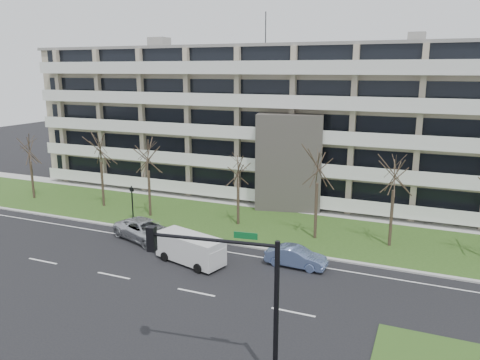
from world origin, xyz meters
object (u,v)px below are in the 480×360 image
at_px(silver_pickup, 146,230).
at_px(white_van, 191,247).
at_px(traffic_signal, 231,286).
at_px(pedestrian_signal, 132,199).
at_px(blue_sedan, 296,257).

distance_m(silver_pickup, white_van, 5.95).
distance_m(white_van, traffic_signal, 13.05).
xyz_separation_m(traffic_signal, pedestrian_signal, (-16.58, 16.19, -2.31)).
relative_size(blue_sedan, white_van, 0.77).
distance_m(silver_pickup, pedestrian_signal, 5.22).
xyz_separation_m(silver_pickup, pedestrian_signal, (-3.67, 3.50, 1.22)).
distance_m(blue_sedan, white_van, 7.15).
height_order(white_van, pedestrian_signal, pedestrian_signal).
bearing_deg(blue_sedan, pedestrian_signal, 78.99).
height_order(traffic_signal, pedestrian_signal, traffic_signal).
xyz_separation_m(silver_pickup, blue_sedan, (12.16, -0.30, -0.11)).
distance_m(silver_pickup, traffic_signal, 18.44).
xyz_separation_m(white_van, traffic_signal, (7.53, -10.18, 3.16)).
xyz_separation_m(blue_sedan, pedestrian_signal, (-15.83, 3.80, 1.33)).
bearing_deg(blue_sedan, silver_pickup, 91.09).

